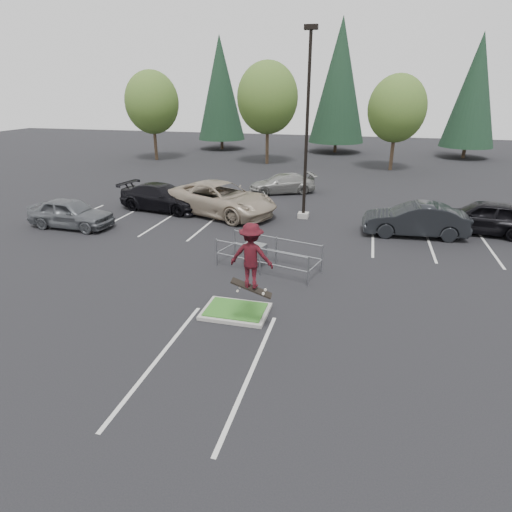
% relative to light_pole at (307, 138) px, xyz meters
% --- Properties ---
extents(ground, '(120.00, 120.00, 0.00)m').
position_rel_light_pole_xyz_m(ground, '(-0.50, -12.00, -4.56)').
color(ground, black).
rests_on(ground, ground).
extents(grass_median, '(2.20, 1.60, 0.16)m').
position_rel_light_pole_xyz_m(grass_median, '(-0.50, -12.00, -4.48)').
color(grass_median, gray).
rests_on(grass_median, ground).
extents(stall_lines, '(22.62, 17.60, 0.01)m').
position_rel_light_pole_xyz_m(stall_lines, '(-1.85, -5.98, -4.56)').
color(stall_lines, beige).
rests_on(stall_lines, ground).
extents(light_pole, '(0.70, 0.60, 10.12)m').
position_rel_light_pole_xyz_m(light_pole, '(0.00, 0.00, 0.00)').
color(light_pole, gray).
rests_on(light_pole, ground).
extents(decid_a, '(5.44, 5.44, 8.91)m').
position_rel_light_pole_xyz_m(decid_a, '(-18.51, 18.03, 1.02)').
color(decid_a, '#38281C').
rests_on(decid_a, ground).
extents(decid_b, '(5.89, 5.89, 9.64)m').
position_rel_light_pole_xyz_m(decid_b, '(-6.51, 18.53, 1.48)').
color(decid_b, '#38281C').
rests_on(decid_b, ground).
extents(decid_c, '(5.12, 5.12, 8.38)m').
position_rel_light_pole_xyz_m(decid_c, '(5.49, 17.83, 0.69)').
color(decid_c, '#38281C').
rests_on(decid_c, ground).
extents(conif_a, '(5.72, 5.72, 13.00)m').
position_rel_light_pole_xyz_m(conif_a, '(-14.50, 28.00, 2.54)').
color(conif_a, '#38281C').
rests_on(conif_a, ground).
extents(conif_b, '(6.38, 6.38, 14.50)m').
position_rel_light_pole_xyz_m(conif_b, '(-0.50, 28.50, 3.29)').
color(conif_b, '#38281C').
rests_on(conif_b, ground).
extents(conif_c, '(5.50, 5.50, 12.50)m').
position_rel_light_pole_xyz_m(conif_c, '(13.50, 27.50, 2.29)').
color(conif_c, '#38281C').
rests_on(conif_c, ground).
extents(cart_corral, '(4.50, 2.55, 1.21)m').
position_rel_light_pole_xyz_m(cart_corral, '(-0.75, -7.88, -3.80)').
color(cart_corral, gray).
rests_on(cart_corral, ground).
extents(skateboarder, '(1.29, 0.75, 2.30)m').
position_rel_light_pole_xyz_m(skateboarder, '(0.33, -13.00, -2.02)').
color(skateboarder, black).
rests_on(skateboarder, ground).
extents(car_l_tan, '(7.68, 5.43, 1.95)m').
position_rel_light_pole_xyz_m(car_l_tan, '(-5.00, -0.50, -3.59)').
color(car_l_tan, gray).
rests_on(car_l_tan, ground).
extents(car_l_black, '(5.91, 3.19, 1.63)m').
position_rel_light_pole_xyz_m(car_l_black, '(-8.79, -0.50, -3.75)').
color(car_l_black, black).
rests_on(car_l_black, ground).
extents(car_l_grey, '(4.74, 2.06, 1.59)m').
position_rel_light_pole_xyz_m(car_l_grey, '(-12.00, -5.00, -3.76)').
color(car_l_grey, '#53575C').
rests_on(car_l_grey, ground).
extents(car_r_charc, '(5.26, 2.12, 1.70)m').
position_rel_light_pole_xyz_m(car_r_charc, '(6.00, -1.81, -3.71)').
color(car_r_charc, black).
rests_on(car_r_charc, ground).
extents(car_r_black, '(5.41, 2.76, 1.76)m').
position_rel_light_pole_xyz_m(car_r_black, '(9.50, -0.50, -3.68)').
color(car_r_black, black).
rests_on(car_r_black, ground).
extents(car_far_silver, '(5.16, 3.77, 1.39)m').
position_rel_light_pole_xyz_m(car_far_silver, '(-2.38, 6.00, -3.87)').
color(car_far_silver, gray).
rests_on(car_far_silver, ground).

